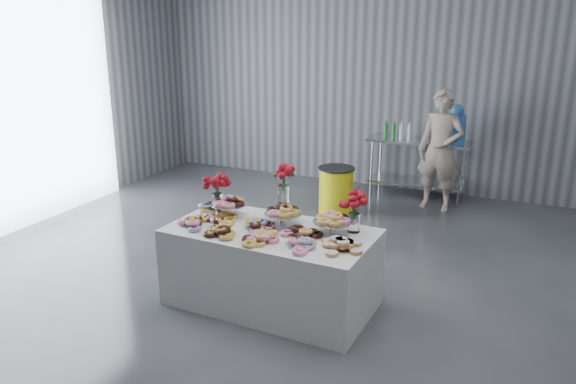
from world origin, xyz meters
name	(u,v)px	position (x,y,z in m)	size (l,w,h in m)	color
ground	(270,312)	(0.00, 0.00, 0.00)	(9.00, 9.00, 0.00)	#323539
room_walls	(241,16)	(-0.27, 0.07, 2.64)	(8.04, 9.04, 4.02)	gray
display_table	(271,267)	(-0.07, 0.17, 0.38)	(1.90, 1.00, 0.75)	white
prep_table	(418,158)	(0.48, 4.10, 0.62)	(1.50, 0.60, 0.90)	silver
donut_mounds	(269,227)	(-0.07, 0.12, 0.80)	(1.80, 0.80, 0.09)	gold
cake_stand_left	(229,203)	(-0.61, 0.34, 0.89)	(0.36, 0.36, 0.17)	silver
cake_stand_mid	(283,212)	(-0.01, 0.32, 0.89)	(0.36, 0.36, 0.17)	silver
cake_stand_right	(333,220)	(0.49, 0.30, 0.89)	(0.36, 0.36, 0.17)	silver
danish_pile	(341,244)	(0.68, -0.01, 0.81)	(0.48, 0.48, 0.11)	white
bouquet_left	(217,182)	(-0.80, 0.45, 1.05)	(0.26, 0.26, 0.42)	white
bouquet_right	(355,201)	(0.65, 0.44, 1.05)	(0.26, 0.26, 0.42)	white
bouquet_center	(283,181)	(-0.10, 0.52, 1.13)	(0.26, 0.26, 0.57)	silver
water_jug	(456,125)	(0.98, 4.10, 1.15)	(0.28, 0.28, 0.55)	#438CE6
drink_bottles	(397,130)	(0.16, 4.00, 1.04)	(0.54, 0.08, 0.27)	#268C33
person	(440,150)	(0.85, 3.69, 0.85)	(0.62, 0.41, 1.71)	#CC8C93
trash_barrel	(336,190)	(-0.40, 2.92, 0.33)	(0.51, 0.51, 0.65)	yellow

